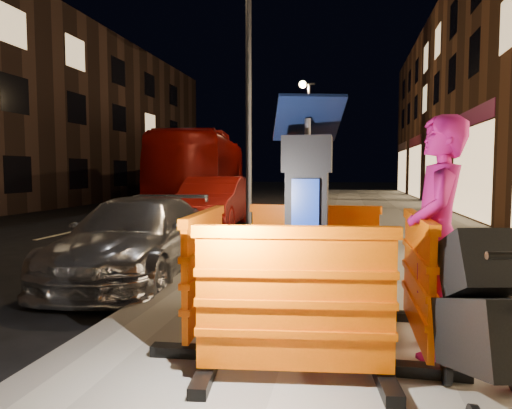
% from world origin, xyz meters
% --- Properties ---
extents(ground_plane, '(120.00, 120.00, 0.00)m').
position_xyz_m(ground_plane, '(0.00, 0.00, 0.00)').
color(ground_plane, black).
rests_on(ground_plane, ground).
extents(sidewalk, '(6.00, 60.00, 0.15)m').
position_xyz_m(sidewalk, '(3.00, 0.00, 0.07)').
color(sidewalk, gray).
rests_on(sidewalk, ground).
extents(kerb, '(0.30, 60.00, 0.15)m').
position_xyz_m(kerb, '(0.00, 0.00, 0.07)').
color(kerb, slate).
rests_on(kerb, ground).
extents(parking_kiosk, '(0.66, 0.66, 2.01)m').
position_xyz_m(parking_kiosk, '(1.89, -2.18, 1.16)').
color(parking_kiosk, black).
rests_on(parking_kiosk, sidewalk).
extents(barrier_front, '(1.50, 0.76, 1.12)m').
position_xyz_m(barrier_front, '(1.89, -3.13, 0.71)').
color(barrier_front, '#FF6302').
rests_on(barrier_front, sidewalk).
extents(barrier_back, '(1.45, 0.62, 1.12)m').
position_xyz_m(barrier_back, '(1.89, -1.23, 0.71)').
color(barrier_back, '#FF6302').
rests_on(barrier_back, sidewalk).
extents(barrier_kerbside, '(0.69, 1.48, 1.12)m').
position_xyz_m(barrier_kerbside, '(0.94, -2.18, 0.71)').
color(barrier_kerbside, '#FF6302').
rests_on(barrier_kerbside, sidewalk).
extents(barrier_bldgside, '(0.59, 1.44, 1.12)m').
position_xyz_m(barrier_bldgside, '(2.84, -2.18, 0.71)').
color(barrier_bldgside, '#FF6302').
rests_on(barrier_bldgside, sidewalk).
extents(car_silver, '(2.12, 4.35, 1.22)m').
position_xyz_m(car_silver, '(-0.96, 0.29, 0.00)').
color(car_silver, '#B9B9BF').
rests_on(car_silver, ground).
extents(car_red, '(1.88, 4.58, 1.48)m').
position_xyz_m(car_red, '(-1.54, 6.43, 0.00)').
color(car_red, maroon).
rests_on(car_red, ground).
extents(bus_doubledecker, '(4.70, 12.62, 3.43)m').
position_xyz_m(bus_doubledecker, '(-4.79, 15.80, 0.00)').
color(bus_doubledecker, '#8A0A05').
rests_on(bus_doubledecker, ground).
extents(man, '(0.56, 0.77, 1.94)m').
position_xyz_m(man, '(2.96, -2.36, 1.12)').
color(man, '#9C0D61').
rests_on(man, sidewalk).
extents(stroller, '(0.74, 0.98, 1.10)m').
position_xyz_m(stroller, '(3.16, -3.26, 0.70)').
color(stroller, black).
rests_on(stroller, sidewalk).
extents(street_lamp_mid, '(0.12, 0.12, 6.00)m').
position_xyz_m(street_lamp_mid, '(0.25, 3.00, 3.15)').
color(street_lamp_mid, '#3F3F44').
rests_on(street_lamp_mid, sidewalk).
extents(street_lamp_far, '(0.12, 0.12, 6.00)m').
position_xyz_m(street_lamp_far, '(0.25, 18.00, 3.15)').
color(street_lamp_far, '#3F3F44').
rests_on(street_lamp_far, sidewalk).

